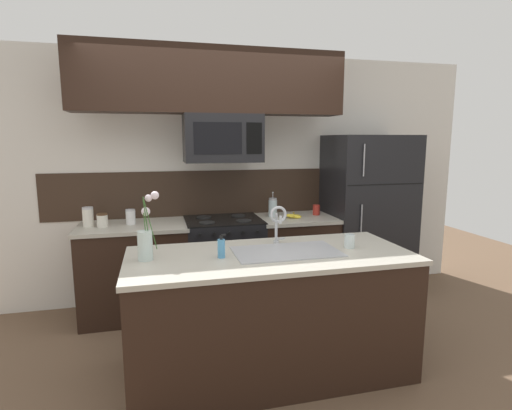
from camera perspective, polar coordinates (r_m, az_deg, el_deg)
ground_plane at (r=3.52m, az=-1.94°, el=-19.83°), size 10.00×10.00×0.00m
rear_partition at (r=4.41m, az=-1.72°, el=3.92°), size 5.20×0.10×2.60m
splash_band at (r=4.32m, az=-5.44°, el=1.76°), size 3.53×0.01×0.48m
back_counter_left at (r=4.11m, az=-16.90°, el=-8.91°), size 1.02×0.65×0.91m
back_counter_right at (r=4.34m, az=5.60°, el=-7.57°), size 0.82×0.65×0.91m
stove_range at (r=4.15m, az=-4.61°, el=-8.27°), size 0.76×0.64×0.93m
microwave at (r=3.94m, az=-4.80°, el=9.46°), size 0.74×0.40×0.46m
upper_cabinet_band at (r=3.93m, az=-6.39°, el=17.16°), size 2.54×0.34×0.60m
refrigerator at (r=4.60m, az=15.45°, el=-1.46°), size 0.88×0.74×1.76m
storage_jar_tall at (r=4.05m, az=-22.86°, el=-1.57°), size 0.10×0.10×0.18m
storage_jar_medium at (r=3.99m, az=-21.09°, el=-2.04°), size 0.10×0.10×0.12m
storage_jar_short at (r=4.01m, az=-17.47°, el=-1.62°), size 0.09×0.09×0.15m
banana_bunch at (r=4.16m, az=5.40°, el=-1.57°), size 0.19×0.13×0.08m
french_press at (r=4.20m, az=2.41°, el=-0.36°), size 0.09×0.09×0.27m
coffee_tin at (r=4.36m, az=8.61°, el=-0.69°), size 0.08×0.08×0.11m
island_counter at (r=3.04m, az=2.03°, el=-15.14°), size 2.03×0.88×0.91m
kitchen_sink at (r=2.94m, az=4.36°, el=-8.00°), size 0.76×0.44×0.16m
sink_faucet at (r=3.07m, az=3.15°, el=-2.08°), size 0.14×0.14×0.31m
dish_soap_bottle at (r=2.77m, az=-4.98°, el=-6.14°), size 0.06×0.05×0.16m
drinking_glass at (r=3.09m, az=13.21°, el=-5.05°), size 0.08×0.08×0.10m
flower_vase at (r=2.79m, az=-15.45°, el=-4.86°), size 0.15×0.13×0.46m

